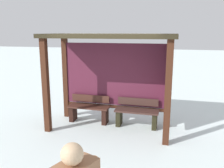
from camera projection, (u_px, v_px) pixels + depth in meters
ground_plane at (109, 128)px, 6.43m from camera, size 60.00×60.00×0.00m
bus_shelter at (116, 62)px, 6.22m from camera, size 3.29×1.46×2.48m
bench_left_inside at (89, 110)px, 6.81m from camera, size 1.17×0.38×0.75m
bench_center_inside at (137, 114)px, 6.47m from camera, size 1.17×0.41×0.75m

